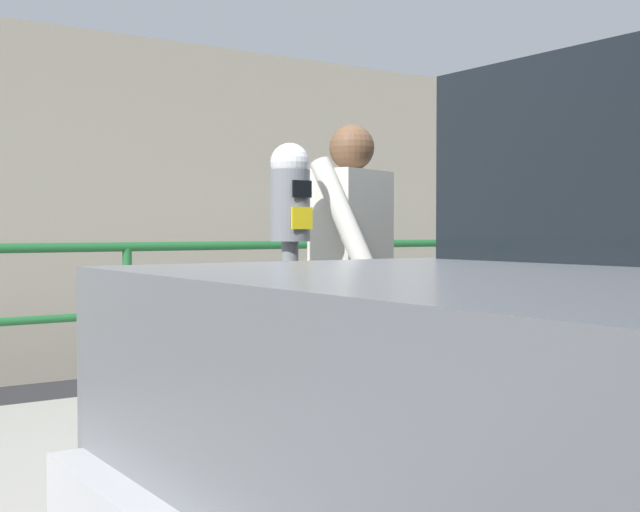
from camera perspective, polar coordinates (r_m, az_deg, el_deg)
name	(u,v)px	position (r m, az deg, el deg)	size (l,w,h in m)	color
sidewalk_curb	(218,448)	(4.56, -6.97, -12.88)	(36.00, 2.86, 0.13)	#9E9B93
parking_meter	(290,241)	(3.47, -2.06, 1.06)	(0.17, 0.18, 1.45)	slate
pedestrian_at_meter	(352,274)	(3.88, 2.24, -1.22)	(0.57, 0.54, 1.58)	slate
background_railing	(127,287)	(5.57, -13.04, -2.11)	(24.06, 0.06, 1.01)	#1E602D
backdrop_wall	(44,205)	(7.26, -18.37, 3.36)	(32.00, 0.50, 2.86)	#ADA38E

